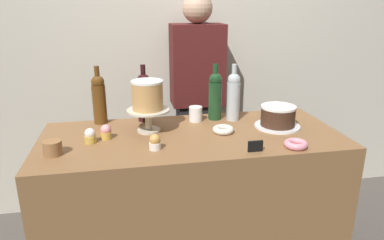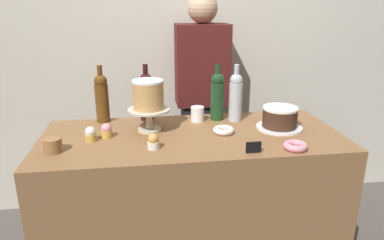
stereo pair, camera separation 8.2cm
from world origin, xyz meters
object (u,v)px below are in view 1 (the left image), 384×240
object	(u,v)px
wine_bottle_clear	(233,96)
cookie_stack	(53,148)
cake_stand_pedestal	(148,116)
chocolate_round_cake	(278,116)
cupcake_caramel	(155,142)
donut_pink	(296,144)
donut_sugar	(223,129)
coffee_cup_ceramic	(196,114)
cupcake_vanilla	(90,136)
wine_bottle_green	(215,95)
wine_bottle_amber	(99,98)
cupcake_strawberry	(106,132)
wine_bottle_dark_red	(144,96)
price_sign_chalkboard	(255,146)
barista_figure	(197,105)
white_layer_cake	(147,95)

from	to	relation	value
wine_bottle_clear	cookie_stack	world-z (taller)	wine_bottle_clear
cake_stand_pedestal	cookie_stack	world-z (taller)	cake_stand_pedestal
chocolate_round_cake	wine_bottle_clear	size ratio (longest dim) A/B	0.58
cupcake_caramel	donut_pink	xyz separation A→B (m)	(0.66, -0.10, -0.02)
donut_sugar	donut_pink	xyz separation A→B (m)	(0.28, -0.26, 0.00)
coffee_cup_ceramic	cookie_stack	bearing A→B (deg)	-154.31
coffee_cup_ceramic	cupcake_vanilla	bearing A→B (deg)	-157.87
wine_bottle_green	wine_bottle_amber	bearing A→B (deg)	175.52
cake_stand_pedestal	wine_bottle_amber	xyz separation A→B (m)	(-0.26, 0.19, 0.06)
wine_bottle_amber	chocolate_round_cake	bearing A→B (deg)	-14.83
chocolate_round_cake	cupcake_vanilla	distance (m)	0.99
donut_pink	cupcake_caramel	bearing A→B (deg)	171.28
cake_stand_pedestal	cupcake_strawberry	size ratio (longest dim) A/B	3.00
cookie_stack	donut_pink	bearing A→B (deg)	-6.40
chocolate_round_cake	wine_bottle_dark_red	bearing A→B (deg)	160.38
cookie_stack	coffee_cup_ceramic	distance (m)	0.80
cupcake_caramel	cookie_stack	world-z (taller)	cupcake_caramel
cupcake_strawberry	cupcake_caramel	xyz separation A→B (m)	(0.23, -0.18, 0.00)
wine_bottle_green	price_sign_chalkboard	distance (m)	0.52
wine_bottle_clear	cookie_stack	xyz separation A→B (m)	(-0.94, -0.33, -0.11)
cupcake_caramel	cupcake_vanilla	xyz separation A→B (m)	(-0.30, 0.14, 0.00)
wine_bottle_clear	price_sign_chalkboard	xyz separation A→B (m)	(-0.03, -0.47, -0.12)
donut_pink	coffee_cup_ceramic	world-z (taller)	coffee_cup_ceramic
barista_figure	wine_bottle_amber	bearing A→B (deg)	-147.14
wine_bottle_dark_red	wine_bottle_amber	size ratio (longest dim) A/B	1.00
wine_bottle_amber	donut_pink	xyz separation A→B (m)	(0.92, -0.54, -0.13)
price_sign_chalkboard	coffee_cup_ceramic	bearing A→B (deg)	110.62
cupcake_caramel	donut_pink	bearing A→B (deg)	-8.72
white_layer_cake	wine_bottle_dark_red	bearing A→B (deg)	92.50
cupcake_vanilla	barista_figure	world-z (taller)	barista_figure
wine_bottle_clear	cupcake_strawberry	distance (m)	0.74
chocolate_round_cake	price_sign_chalkboard	distance (m)	0.38
white_layer_cake	cupcake_strawberry	size ratio (longest dim) A/B	2.20
wine_bottle_amber	cupcake_caramel	bearing A→B (deg)	-58.67
white_layer_cake	wine_bottle_clear	size ratio (longest dim) A/B	0.50
price_sign_chalkboard	barista_figure	world-z (taller)	barista_figure
wine_bottle_green	cupcake_vanilla	distance (m)	0.74
cake_stand_pedestal	white_layer_cake	world-z (taller)	white_layer_cake
coffee_cup_ceramic	barista_figure	distance (m)	0.50
donut_pink	price_sign_chalkboard	size ratio (longest dim) A/B	1.60
donut_pink	price_sign_chalkboard	bearing A→B (deg)	-176.98
price_sign_chalkboard	barista_figure	size ratio (longest dim) A/B	0.04
wine_bottle_green	wine_bottle_amber	distance (m)	0.66
price_sign_chalkboard	white_layer_cake	bearing A→B (deg)	141.80
price_sign_chalkboard	barista_figure	bearing A→B (deg)	94.46
cupcake_caramel	donut_pink	size ratio (longest dim) A/B	0.66
donut_pink	donut_sugar	bearing A→B (deg)	137.23
donut_sugar	cupcake_strawberry	bearing A→B (deg)	177.94
donut_sugar	wine_bottle_green	bearing A→B (deg)	86.81
cake_stand_pedestal	wine_bottle_green	size ratio (longest dim) A/B	0.69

